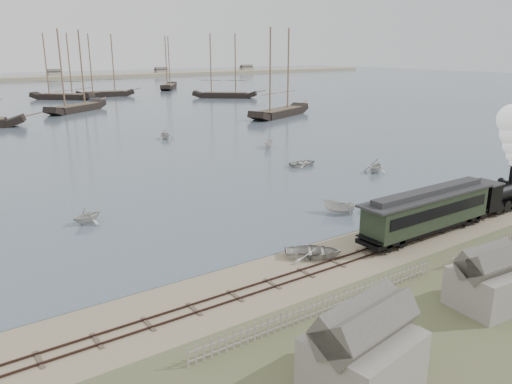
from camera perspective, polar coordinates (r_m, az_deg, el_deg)
ground at (r=40.02m, az=8.28°, el=-6.75°), size 600.00×600.00×0.00m
rail_track at (r=38.70m, az=10.31°, el=-7.61°), size 120.00×1.80×0.16m
picket_fence_west at (r=31.43m, az=8.28°, el=-13.50°), size 19.00×0.10×1.20m
picket_fence_east at (r=45.32m, az=26.70°, el=-5.61°), size 15.00×0.10×1.20m
shed_mid at (r=34.82m, az=24.67°, el=-11.80°), size 4.00×3.50×3.60m
locomotive at (r=54.32m, az=26.96°, el=2.84°), size 8.01×2.99×9.99m
passenger_coach at (r=44.77m, az=19.02°, el=-1.94°), size 14.64×2.82×3.56m
beached_dinghy at (r=38.71m, az=6.59°, el=-6.77°), size 5.13×5.40×0.91m
rowboat_1 at (r=47.90m, az=-18.77°, el=-2.53°), size 3.29×3.54×1.53m
rowboat_2 at (r=48.69m, az=9.42°, el=-1.75°), size 3.37×2.72×1.24m
rowboat_3 at (r=67.89m, az=5.44°, el=3.33°), size 3.24×4.36×0.87m
rowboat_4 at (r=65.82m, az=13.51°, el=2.94°), size 3.88×4.14×1.75m
rowboat_5 at (r=79.97m, az=1.38°, el=5.47°), size 3.05×3.06×1.21m
rowboat_7 at (r=89.59m, az=-10.34°, el=6.55°), size 3.66×3.27×1.75m
schooner_3 at (r=133.97m, az=-20.19°, el=12.87°), size 18.62×15.43×20.00m
schooner_4 at (r=117.32m, az=2.80°, el=13.48°), size 21.64×12.76×20.00m
schooner_5 at (r=162.64m, az=-3.65°, el=14.20°), size 18.48×17.13×20.00m
schooner_8 at (r=173.52m, az=-17.09°, el=13.67°), size 18.83×7.44×20.00m
schooner_9 at (r=200.77m, az=-10.06°, el=14.36°), size 14.60×18.87×20.00m
schooner_10 at (r=168.38m, az=-21.60°, el=13.21°), size 17.65×17.01×20.00m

